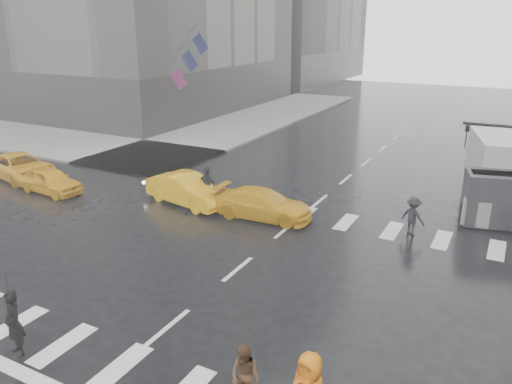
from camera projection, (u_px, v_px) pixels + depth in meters
The scene contains 14 objects.
ground at pixel (238, 269), 17.63m from camera, with size 120.00×120.00×0.00m, color black.
sidewalk_nw at pixel (138, 127), 40.88m from camera, with size 35.00×35.00×0.15m, color gray.
road_markings at pixel (238, 269), 17.62m from camera, with size 18.00×48.00×0.01m, color silver, non-canonical shape.
planter_west at pixel (478, 204), 21.05m from camera, with size 1.10×1.10×1.80m.
flag_cluster at pixel (187, 58), 37.95m from camera, with size 2.87×3.06×4.69m.
pedestrian_black at pixel (10, 301), 12.66m from camera, with size 1.20×1.21×2.43m.
pedestrian_brown at pixel (245, 376), 11.17m from camera, with size 0.75×0.58×1.54m, color #4B301A.
pedestrian_far_a at pixel (207, 186), 23.51m from camera, with size 1.09×0.66×1.86m, color black.
pedestrian_far_b at pixel (413, 216), 20.22m from camera, with size 1.04×0.58×1.62m, color black.
taxi_front at pixel (50, 181), 25.32m from camera, with size 1.52×3.77×1.28m, color #EDA80C.
taxi_mid at pixel (188, 190), 23.68m from camera, with size 1.54×4.41×1.45m, color #EDA80C.
taxi_rear at pixel (263, 204), 22.05m from camera, with size 1.82×3.94×1.30m, color #EDA80C.
taxi_far at pixel (20, 166), 27.61m from camera, with size 2.29×4.39×1.38m, color #EDA80C.
box_truck at pixel (498, 172), 22.83m from camera, with size 2.31×6.16×3.27m.
Camera 1 is at (7.98, -13.64, 8.30)m, focal length 35.00 mm.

